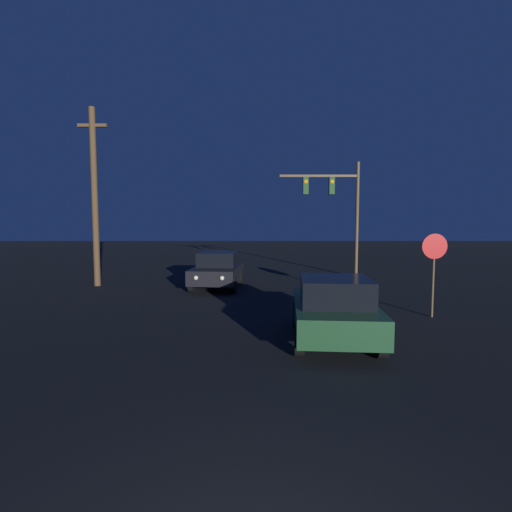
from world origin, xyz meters
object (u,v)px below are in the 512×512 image
(traffic_signal_mast, at_px, (339,201))
(utility_pole, at_px, (96,195))
(stop_sign, at_px, (435,259))
(car_near, at_px, (335,309))
(car_far, at_px, (219,270))

(traffic_signal_mast, height_order, utility_pole, utility_pole)
(traffic_signal_mast, distance_m, stop_sign, 9.46)
(car_near, bearing_deg, utility_pole, 141.45)
(stop_sign, bearing_deg, utility_pole, 154.32)
(traffic_signal_mast, relative_size, stop_sign, 2.37)
(car_near, xyz_separation_m, stop_sign, (3.49, 2.47, 0.99))
(car_near, relative_size, utility_pole, 0.51)
(car_far, bearing_deg, car_near, 118.76)
(traffic_signal_mast, bearing_deg, car_far, -148.66)
(traffic_signal_mast, height_order, stop_sign, traffic_signal_mast)
(utility_pole, bearing_deg, car_far, -6.00)
(utility_pole, bearing_deg, stop_sign, -25.68)
(car_near, relative_size, stop_sign, 1.60)
(car_near, distance_m, car_far, 8.73)
(car_far, distance_m, stop_sign, 9.01)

